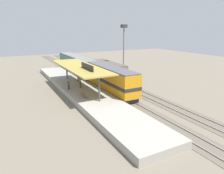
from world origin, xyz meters
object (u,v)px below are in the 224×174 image
at_px(platform_bench, 83,94).
at_px(light_mast, 124,40).
at_px(freight_car, 109,70).
at_px(person_waiting, 68,84).
at_px(person_walking, 78,76).
at_px(passenger_carriage_single, 76,65).
at_px(locomotive, 110,79).

bearing_deg(platform_bench, light_mast, 39.23).
distance_m(freight_car, person_waiting, 13.48).
bearing_deg(person_waiting, freight_car, 32.73).
relative_size(platform_bench, person_walking, 0.99).
bearing_deg(light_mast, platform_bench, -140.77).
xyz_separation_m(platform_bench, passenger_carriage_single, (6.00, 20.67, 0.97)).
height_order(passenger_carriage_single, freight_car, passenger_carriage_single).
relative_size(person_waiting, person_walking, 1.00).
xyz_separation_m(passenger_carriage_single, person_waiting, (-6.74, -15.64, -0.46)).
height_order(passenger_carriage_single, person_waiting, passenger_carriage_single).
bearing_deg(passenger_carriage_single, platform_bench, -106.18).
bearing_deg(light_mast, person_walking, -172.99).
relative_size(locomotive, person_waiting, 8.44).
bearing_deg(freight_car, person_walking, -163.06).
bearing_deg(person_walking, platform_bench, -104.93).
height_order(platform_bench, person_waiting, person_waiting).
bearing_deg(passenger_carriage_single, freight_car, -61.16).
xyz_separation_m(freight_car, person_walking, (-7.96, -2.43, -0.12)).
bearing_deg(passenger_carriage_single, person_walking, -107.32).
bearing_deg(person_walking, freight_car, 16.94).
relative_size(locomotive, passenger_carriage_single, 0.72).
distance_m(locomotive, light_mast, 13.06).
relative_size(light_mast, person_walking, 6.84).
bearing_deg(freight_car, platform_bench, -130.70).
distance_m(platform_bench, person_waiting, 5.11).
height_order(locomotive, passenger_carriage_single, locomotive).
relative_size(locomotive, person_walking, 8.44).
bearing_deg(light_mast, person_waiting, -156.79).
bearing_deg(platform_bench, person_walking, 75.07).
distance_m(passenger_carriage_single, light_mast, 13.65).
height_order(light_mast, person_walking, light_mast).
distance_m(platform_bench, passenger_carriage_single, 21.55).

